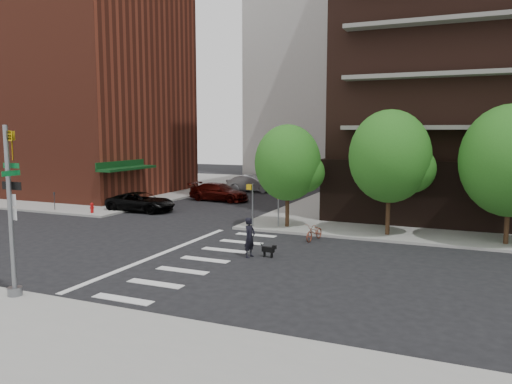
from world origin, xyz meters
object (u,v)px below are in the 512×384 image
at_px(dog_walker, 250,237).
at_px(parked_car_silver, 252,183).
at_px(fire_hydrant, 92,207).
at_px(traffic_signal, 12,225).
at_px(parked_car_maroon, 219,192).
at_px(parked_car_black, 141,202).
at_px(scooter, 314,232).

bearing_deg(dog_walker, parked_car_silver, 32.50).
height_order(fire_hydrant, dog_walker, dog_walker).
height_order(traffic_signal, dog_walker, traffic_signal).
distance_m(fire_hydrant, parked_car_silver, 17.78).
bearing_deg(parked_car_maroon, parked_car_black, 163.81).
bearing_deg(traffic_signal, fire_hydrant, 123.26).
bearing_deg(parked_car_black, parked_car_maroon, -24.07).
distance_m(fire_hydrant, parked_car_black, 3.51).
relative_size(fire_hydrant, scooter, 0.41).
height_order(parked_car_maroon, scooter, parked_car_maroon).
distance_m(parked_car_silver, dog_walker, 25.71).
distance_m(traffic_signal, parked_car_silver, 32.80).
xyz_separation_m(fire_hydrant, scooter, (16.99, -1.85, -0.08)).
bearing_deg(parked_car_black, traffic_signal, -160.54).
bearing_deg(fire_hydrant, parked_car_maroon, 63.39).
bearing_deg(parked_car_maroon, dog_walker, -144.25).
relative_size(traffic_signal, parked_car_silver, 1.20).
height_order(parked_car_black, parked_car_silver, parked_car_silver).
distance_m(scooter, dog_walker, 5.04).
distance_m(traffic_signal, dog_walker, 10.33).
relative_size(traffic_signal, fire_hydrant, 8.20).
bearing_deg(parked_car_maroon, fire_hydrant, 157.42).
distance_m(traffic_signal, scooter, 15.30).
relative_size(fire_hydrant, parked_car_silver, 0.15).
distance_m(fire_hydrant, scooter, 17.09).
bearing_deg(parked_car_black, scooter, -110.88).
height_order(scooter, dog_walker, dog_walker).
relative_size(scooter, dog_walker, 0.95).
bearing_deg(fire_hydrant, parked_car_black, 49.06).
relative_size(parked_car_silver, dog_walker, 2.64).
bearing_deg(parked_car_silver, parked_car_black, 167.50).
bearing_deg(parked_car_maroon, traffic_signal, -164.72).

